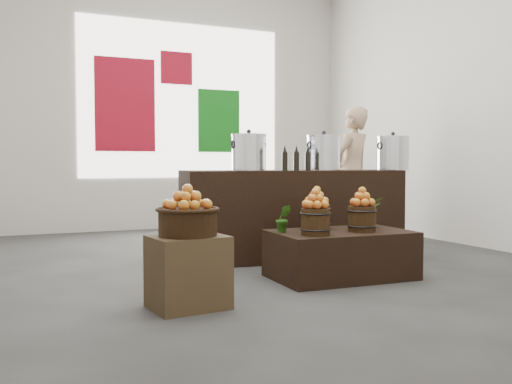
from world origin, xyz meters
name	(u,v)px	position (x,y,z in m)	size (l,w,h in m)	color
ground	(255,265)	(0.00, 0.00, 0.00)	(7.00, 7.00, 0.00)	#3B3B39
back_wall	(164,100)	(0.00, 3.50, 2.00)	(6.00, 0.04, 4.00)	beige
back_opening	(183,101)	(0.30, 3.48, 2.00)	(3.20, 0.02, 2.40)	white
deco_red_left	(125,105)	(-0.60, 3.47, 1.90)	(0.90, 0.04, 1.40)	maroon
deco_green_right	(219,121)	(0.90, 3.47, 1.70)	(0.70, 0.04, 1.00)	#0F6613
deco_red_upper	(176,68)	(0.20, 3.47, 2.50)	(0.50, 0.04, 0.50)	maroon
crate	(188,272)	(-1.12, -1.35, 0.26)	(0.52, 0.42, 0.52)	brown
wicker_basket	(188,223)	(-1.12, -1.35, 0.61)	(0.41, 0.41, 0.19)	black
apples_in_basket	(188,197)	(-1.12, -1.35, 0.79)	(0.32, 0.32, 0.17)	#AF051B
display_table	(341,254)	(0.44, -0.89, 0.21)	(1.22, 0.75, 0.42)	black
apple_bucket_front_left	(315,222)	(0.09, -1.05, 0.54)	(0.24, 0.24, 0.23)	#34220E
apples_in_bucket_front_left	(316,199)	(0.09, -1.05, 0.73)	(0.18, 0.18, 0.16)	#AF051B
apple_bucket_front_right	(362,219)	(0.60, -0.99, 0.54)	(0.24, 0.24, 0.23)	#34220E
apples_in_bucket_front_right	(362,197)	(0.60, -0.99, 0.73)	(0.18, 0.18, 0.16)	#AF051B
apple_bucket_rear	(317,217)	(0.33, -0.67, 0.54)	(0.24, 0.24, 0.23)	#34220E
apples_in_bucket_rear	(317,196)	(0.33, -0.67, 0.73)	(0.18, 0.18, 0.16)	#AF051B
herb_garnish_right	(367,212)	(0.83, -0.75, 0.56)	(0.25, 0.22, 0.28)	#235612
herb_garnish_left	(283,219)	(-0.07, -0.76, 0.54)	(0.13, 0.11, 0.24)	#235612
counter	(291,214)	(0.52, 0.22, 0.48)	(2.32, 0.74, 0.95)	black
stock_pot_left	(249,153)	(0.05, 0.28, 1.13)	(0.36, 0.36, 0.36)	silver
stock_pot_center	(323,154)	(0.89, 0.17, 1.13)	(0.36, 0.36, 0.36)	silver
stock_pot_right	(393,154)	(1.73, 0.06, 1.13)	(0.36, 0.36, 0.36)	silver
oil_cruets	(299,158)	(0.49, -0.01, 1.08)	(0.25, 0.06, 0.26)	black
shopper	(352,172)	(2.07, 1.38, 0.90)	(0.65, 0.43, 1.79)	tan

